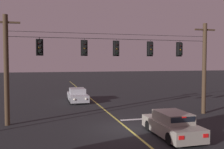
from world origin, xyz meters
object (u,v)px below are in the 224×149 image
object	(u,v)px
traffic_light_centre	(117,48)
traffic_light_rightmost	(180,49)
traffic_light_right_inner	(151,49)
traffic_light_leftmost	(40,47)
car_oncoming_lead	(78,95)
car_waiting_near_lane	(172,125)
traffic_light_left_inner	(85,48)

from	to	relation	value
traffic_light_centre	traffic_light_rightmost	xyz separation A→B (m)	(5.07, 0.00, 0.00)
traffic_light_centre	traffic_light_right_inner	bearing A→B (deg)	0.00
traffic_light_leftmost	traffic_light_rightmost	distance (m)	10.40
traffic_light_right_inner	car_oncoming_lead	distance (m)	10.65
car_waiting_near_lane	car_oncoming_lead	world-z (taller)	same
traffic_light_leftmost	traffic_light_left_inner	xyz separation A→B (m)	(3.01, 0.00, 0.00)
traffic_light_left_inner	traffic_light_rightmost	xyz separation A→B (m)	(7.40, 0.00, 0.00)
traffic_light_left_inner	traffic_light_right_inner	xyz separation A→B (m)	(4.96, 0.00, 0.00)
traffic_light_centre	car_oncoming_lead	xyz separation A→B (m)	(-1.79, 8.59, -4.47)
traffic_light_centre	traffic_light_right_inner	size ratio (longest dim) A/B	1.00
traffic_light_leftmost	traffic_light_right_inner	size ratio (longest dim) A/B	1.00
traffic_light_leftmost	car_oncoming_lead	bearing A→B (deg)	67.61
traffic_light_right_inner	traffic_light_rightmost	size ratio (longest dim) A/B	1.00
car_waiting_near_lane	car_oncoming_lead	xyz separation A→B (m)	(-3.55, 13.57, -0.00)
traffic_light_leftmost	traffic_light_centre	xyz separation A→B (m)	(5.33, 0.00, 0.00)
traffic_light_right_inner	car_waiting_near_lane	bearing A→B (deg)	-99.97
traffic_light_centre	traffic_light_rightmost	size ratio (longest dim) A/B	1.00
traffic_light_left_inner	traffic_light_rightmost	size ratio (longest dim) A/B	1.00
traffic_light_centre	traffic_light_rightmost	distance (m)	5.07
traffic_light_left_inner	car_waiting_near_lane	xyz separation A→B (m)	(4.09, -4.98, -4.47)
car_waiting_near_lane	traffic_light_centre	bearing A→B (deg)	109.51
traffic_light_left_inner	traffic_light_rightmost	distance (m)	7.40
traffic_light_right_inner	traffic_light_leftmost	bearing A→B (deg)	180.00
car_oncoming_lead	traffic_light_leftmost	bearing A→B (deg)	-112.39
car_waiting_near_lane	traffic_light_rightmost	bearing A→B (deg)	56.38
traffic_light_leftmost	traffic_light_left_inner	size ratio (longest dim) A/B	1.00
traffic_light_leftmost	traffic_light_left_inner	distance (m)	3.01
traffic_light_leftmost	traffic_light_right_inner	world-z (taller)	same
traffic_light_centre	car_oncoming_lead	world-z (taller)	traffic_light_centre
traffic_light_leftmost	car_oncoming_lead	distance (m)	10.31
car_waiting_near_lane	traffic_light_right_inner	bearing A→B (deg)	80.03
traffic_light_centre	traffic_light_right_inner	world-z (taller)	same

